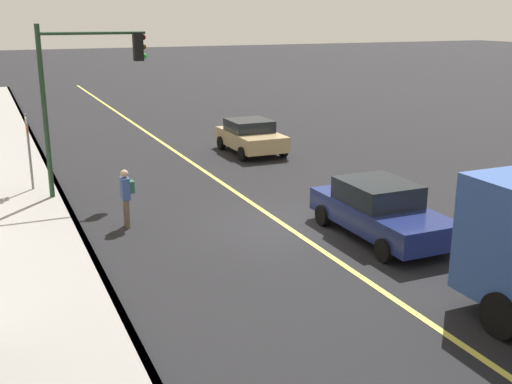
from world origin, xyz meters
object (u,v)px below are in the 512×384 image
car_tan (251,136)px  pedestrian_with_backpack (126,194)px  traffic_light_mast (84,81)px  street_sign_post (29,147)px  car_navy (380,210)px

car_tan → pedestrian_with_backpack: size_ratio=2.24×
pedestrian_with_backpack → traffic_light_mast: (3.55, 0.41, 2.84)m
pedestrian_with_backpack → street_sign_post: 5.32m
car_tan → pedestrian_with_backpack: (-7.71, 7.18, 0.25)m
car_navy → street_sign_post: size_ratio=1.69×
traffic_light_mast → street_sign_post: traffic_light_mast is taller
car_tan → car_navy: size_ratio=0.82×
car_navy → pedestrian_with_backpack: pedestrian_with_backpack is taller
pedestrian_with_backpack → car_tan: bearing=-43.0°
car_tan → street_sign_post: size_ratio=1.39×
pedestrian_with_backpack → traffic_light_mast: bearing=6.6°
pedestrian_with_backpack → street_sign_post: size_ratio=0.62×
car_navy → traffic_light_mast: (7.15, 6.55, 3.06)m
traffic_light_mast → street_sign_post: (1.25, 1.78, -2.22)m
pedestrian_with_backpack → traffic_light_mast: size_ratio=0.30×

